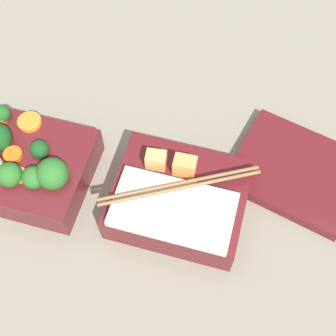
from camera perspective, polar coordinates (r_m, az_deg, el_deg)
The scene contains 4 objects.
ground_plane at distance 0.68m, azimuth -9.41°, elevation -2.72°, with size 3.00×3.00×0.00m, color gray.
bento_tray_vegetable at distance 0.68m, azimuth -17.21°, elevation 0.54°, with size 0.18×0.15×0.08m.
bento_tray_rice at distance 0.63m, azimuth 1.26°, elevation -3.83°, with size 0.19×0.15×0.08m.
bento_lid at distance 0.70m, azimuth 15.30°, elevation -0.37°, with size 0.17×0.14×0.02m, color maroon.
Camera 1 is at (0.19, -0.26, 0.60)m, focal length 50.00 mm.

